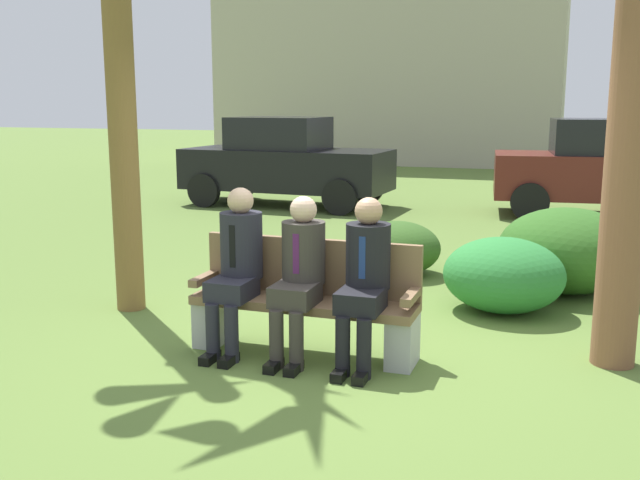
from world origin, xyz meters
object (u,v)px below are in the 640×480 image
at_px(seated_man_middle, 300,269).
at_px(building_backdrop, 399,28).
at_px(parked_car_far, 609,168).
at_px(shrub_far_lawn, 398,248).
at_px(seated_man_right, 365,273).
at_px(seated_man_left, 237,261).
at_px(parked_car_near, 285,162).
at_px(shrub_near_bench, 567,250).
at_px(park_bench, 306,301).
at_px(shrub_mid_lawn, 504,275).

distance_m(seated_man_middle, building_backdrop, 20.77).
xyz_separation_m(parked_car_far, building_backdrop, (-6.44, 11.69, 3.57)).
bearing_deg(parked_car_far, seated_man_middle, -106.99).
bearing_deg(seated_man_middle, shrub_far_lawn, 88.19).
bearing_deg(seated_man_right, shrub_far_lawn, 98.12).
height_order(seated_man_left, building_backdrop, building_backdrop).
xyz_separation_m(seated_man_left, seated_man_middle, (0.53, -0.00, -0.02)).
xyz_separation_m(shrub_far_lawn, building_backdrop, (-3.97, 17.08, 4.10)).
bearing_deg(parked_car_far, shrub_far_lawn, -114.57).
xyz_separation_m(seated_man_left, parked_car_near, (-2.70, 7.82, 0.11)).
distance_m(seated_man_middle, shrub_near_bench, 3.39).
height_order(park_bench, parked_car_far, parked_car_far).
height_order(shrub_mid_lawn, building_backdrop, building_backdrop).
xyz_separation_m(park_bench, shrub_near_bench, (1.95, 2.63, 0.03)).
bearing_deg(park_bench, parked_car_far, 72.79).
height_order(park_bench, seated_man_left, seated_man_left).
relative_size(shrub_near_bench, shrub_far_lawn, 1.44).
bearing_deg(park_bench, shrub_mid_lawn, 50.51).
distance_m(shrub_near_bench, parked_car_near, 7.25).
bearing_deg(park_bench, shrub_far_lawn, 88.20).
relative_size(park_bench, seated_man_middle, 1.43).
bearing_deg(shrub_far_lawn, park_bench, -91.80).
bearing_deg(parked_car_far, building_backdrop, 118.84).
bearing_deg(parked_car_near, seated_man_middle, -67.58).
bearing_deg(shrub_far_lawn, shrub_near_bench, -6.89).
bearing_deg(building_backdrop, seated_man_left, -80.52).
xyz_separation_m(shrub_near_bench, parked_car_far, (0.61, 5.61, 0.39)).
bearing_deg(shrub_far_lawn, building_backdrop, 103.10).
distance_m(parked_car_far, building_backdrop, 13.82).
bearing_deg(seated_man_left, parked_car_near, 109.02).
height_order(seated_man_middle, shrub_far_lawn, seated_man_middle).
bearing_deg(seated_man_left, shrub_mid_lawn, 43.20).
height_order(park_bench, shrub_near_bench, park_bench).
xyz_separation_m(shrub_far_lawn, parked_car_near, (-3.32, 4.84, 0.53)).
bearing_deg(building_backdrop, parked_car_near, -86.95).
height_order(park_bench, parked_car_near, parked_car_near).
bearing_deg(seated_man_left, shrub_far_lawn, 78.14).
relative_size(seated_man_right, shrub_far_lawn, 1.29).
bearing_deg(seated_man_left, park_bench, 12.97).
relative_size(seated_man_right, parked_car_near, 0.32).
relative_size(shrub_far_lawn, building_backdrop, 0.09).
bearing_deg(seated_man_right, seated_man_middle, -179.85).
relative_size(seated_man_left, parked_car_far, 0.32).
xyz_separation_m(park_bench, seated_man_middle, (-0.00, -0.13, 0.29)).
height_order(seated_man_right, shrub_near_bench, seated_man_right).
relative_size(shrub_mid_lawn, shrub_far_lawn, 1.15).
distance_m(seated_man_left, seated_man_right, 1.05).
distance_m(park_bench, parked_car_near, 8.36).
bearing_deg(seated_man_middle, building_backdrop, 100.94).
distance_m(park_bench, shrub_mid_lawn, 2.18).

